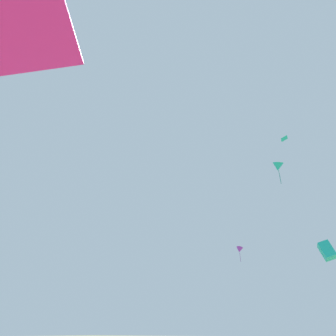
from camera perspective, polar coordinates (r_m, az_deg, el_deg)
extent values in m
cube|color=#19B2AD|center=(22.25, 27.69, -13.58)|extent=(1.10, 0.96, 1.32)
pyramid|color=#19B2AD|center=(31.39, 20.97, 5.22)|extent=(0.86, 0.89, 0.37)
cone|color=#19B2AD|center=(37.38, 19.96, 0.22)|extent=(1.76, 1.71, 1.41)
cylinder|color=#117C79|center=(36.81, 20.29, -1.58)|extent=(0.05, 0.05, 1.71)
cone|color=purple|center=(35.80, 13.28, -14.72)|extent=(0.94, 0.94, 0.81)
cylinder|color=#602387|center=(35.63, 13.42, -15.96)|extent=(0.03, 0.03, 1.04)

